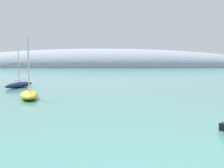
{
  "coord_description": "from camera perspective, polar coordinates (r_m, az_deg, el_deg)",
  "views": [
    {
      "loc": [
        -4.17,
        -4.16,
        4.82
      ],
      "look_at": [
        -3.54,
        29.15,
        2.04
      ],
      "focal_mm": 42.31,
      "sensor_mm": 36.0,
      "label": 1
    }
  ],
  "objects": [
    {
      "name": "distant_ridge",
      "position": [
        244.74,
        -2.06,
        3.64
      ],
      "size": [
        306.92,
        75.0,
        33.96
      ],
      "primitive_type": "ellipsoid",
      "color": "#8E99AD",
      "rests_on": "ground"
    },
    {
      "name": "sailboat_yellow_near_shore",
      "position": [
        36.27,
        -17.44,
        -2.16
      ],
      "size": [
        4.01,
        6.85,
        7.94
      ],
      "rotation": [
        0.0,
        0.0,
        1.86
      ],
      "color": "yellow",
      "rests_on": "water"
    },
    {
      "name": "sailboat_navy_mid_mooring",
      "position": [
        52.93,
        -19.42,
        -0.12
      ],
      "size": [
        4.04,
        8.51,
        7.96
      ],
      "rotation": [
        0.0,
        0.0,
        4.44
      ],
      "color": "navy",
      "rests_on": "water"
    }
  ]
}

